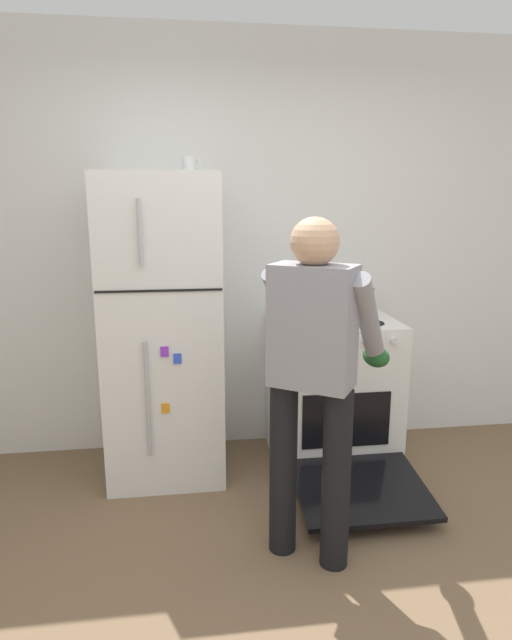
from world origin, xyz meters
name	(u,v)px	position (x,y,z in m)	size (l,w,h in m)	color
kitchen_wall_back	(245,248)	(0.00, 1.95, 1.35)	(6.00, 0.10, 2.70)	white
refrigerator	(163,329)	(-0.54, 1.57, 0.91)	(0.68, 0.72, 1.81)	white
stove_range	(333,392)	(0.52, 1.55, 0.46)	(0.76, 1.24, 0.94)	white
person_cook	(314,363)	(0.16, 0.62, 0.95)	(0.65, 0.69, 1.60)	black
red_pot	(311,311)	(0.36, 1.52, 1.00)	(0.34, 0.24, 0.13)	#19479E
coffee_mug	(189,165)	(-0.36, 1.62, 1.86)	(0.11, 0.08, 0.10)	silver
pepper_mill	(370,299)	(0.82, 1.77, 1.01)	(0.05, 0.05, 0.15)	brown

